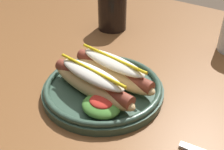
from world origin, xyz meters
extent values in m
cube|color=brown|center=(0.00, 0.00, 0.72)|extent=(1.46, 0.91, 0.04)
cylinder|color=brown|center=(-0.64, 0.37, 0.35)|extent=(0.06, 0.06, 0.70)
cylinder|color=#334C3D|center=(0.05, -0.19, 0.75)|extent=(0.25, 0.25, 0.02)
torus|color=#334C3D|center=(0.05, -0.19, 0.76)|extent=(0.24, 0.24, 0.01)
ellipsoid|color=tan|center=(0.05, -0.22, 0.78)|extent=(0.21, 0.06, 0.04)
cylinder|color=brown|center=(0.05, -0.22, 0.78)|extent=(0.20, 0.04, 0.03)
ellipsoid|color=silver|center=(0.05, -0.22, 0.80)|extent=(0.16, 0.06, 0.02)
cylinder|color=yellow|center=(0.05, -0.22, 0.81)|extent=(0.17, 0.02, 0.01)
ellipsoid|color=tan|center=(0.06, -0.16, 0.78)|extent=(0.21, 0.06, 0.04)
cylinder|color=brown|center=(0.06, -0.16, 0.78)|extent=(0.20, 0.04, 0.03)
ellipsoid|color=silver|center=(0.06, -0.16, 0.80)|extent=(0.16, 0.06, 0.02)
cylinder|color=yellow|center=(0.06, -0.16, 0.81)|extent=(0.17, 0.02, 0.01)
ellipsoid|color=#4C8C38|center=(0.10, -0.25, 0.77)|extent=(0.07, 0.06, 0.02)
ellipsoid|color=red|center=(0.10, -0.25, 0.78)|extent=(0.04, 0.04, 0.01)
cylinder|color=black|center=(-0.14, 0.09, 0.80)|extent=(0.09, 0.09, 0.11)
camera|label=1|loc=(0.35, -0.53, 1.08)|focal=43.35mm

